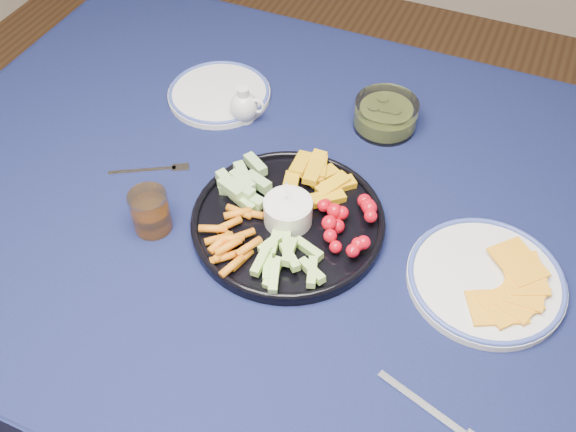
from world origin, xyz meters
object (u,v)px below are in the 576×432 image
at_px(crudite_platter, 287,218).
at_px(juice_tumbler, 151,214).
at_px(pickle_bowl, 385,116).
at_px(creamer_pitcher, 244,106).
at_px(cheese_plate, 486,278).
at_px(side_plate_extra, 219,93).
at_px(dining_table, 348,248).

distance_m(crudite_platter, juice_tumbler, 0.23).
bearing_deg(juice_tumbler, pickle_bowl, 55.48).
relative_size(creamer_pitcher, cheese_plate, 0.31).
bearing_deg(side_plate_extra, dining_table, -29.10).
xyz_separation_m(dining_table, cheese_plate, (0.24, -0.05, 0.10)).
height_order(crudite_platter, cheese_plate, crudite_platter).
height_order(dining_table, crudite_platter, crudite_platter).
xyz_separation_m(crudite_platter, creamer_pitcher, (-0.19, 0.22, 0.01)).
xyz_separation_m(pickle_bowl, side_plate_extra, (-0.34, -0.05, -0.02)).
height_order(crudite_platter, pickle_bowl, crudite_platter).
relative_size(dining_table, pickle_bowl, 13.58).
bearing_deg(pickle_bowl, juice_tumbler, -124.52).
bearing_deg(juice_tumbler, crudite_platter, 24.37).
distance_m(cheese_plate, juice_tumbler, 0.55).
bearing_deg(crudite_platter, side_plate_extra, 135.32).
bearing_deg(crudite_platter, cheese_plate, 2.50).
xyz_separation_m(creamer_pitcher, pickle_bowl, (0.26, 0.09, -0.01)).
relative_size(dining_table, juice_tumbler, 21.77).
relative_size(crudite_platter, pickle_bowl, 2.67).
bearing_deg(crudite_platter, pickle_bowl, 76.88).
distance_m(dining_table, cheese_plate, 0.26).
relative_size(pickle_bowl, side_plate_extra, 0.59).
distance_m(pickle_bowl, side_plate_extra, 0.34).
relative_size(crudite_platter, side_plate_extra, 1.56).
xyz_separation_m(crudite_platter, pickle_bowl, (0.07, 0.31, 0.01)).
bearing_deg(creamer_pitcher, juice_tumbler, -93.49).
height_order(crudite_platter, creamer_pitcher, crudite_platter).
bearing_deg(side_plate_extra, pickle_bowl, 8.03).
distance_m(creamer_pitcher, cheese_plate, 0.56).
bearing_deg(cheese_plate, pickle_bowl, 131.37).
xyz_separation_m(dining_table, juice_tumbler, (-0.30, -0.16, 0.12)).
bearing_deg(dining_table, creamer_pitcher, 150.72).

